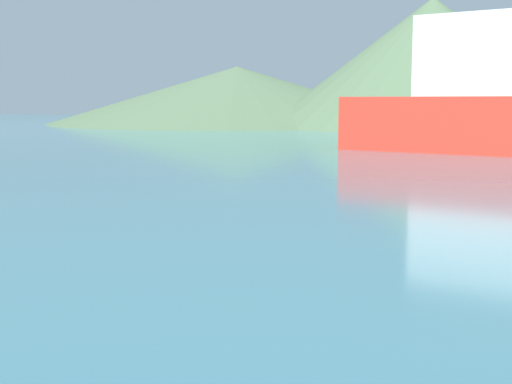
% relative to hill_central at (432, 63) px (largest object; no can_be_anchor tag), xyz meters
% --- Properties ---
extents(hill_west, '(47.59, 47.59, 7.18)m').
position_rel_hill_central_xyz_m(hill_west, '(-24.77, 2.59, -3.45)').
color(hill_west, '#4C6647').
rests_on(hill_west, ground_plane).
extents(hill_central, '(37.02, 37.02, 14.08)m').
position_rel_hill_central_xyz_m(hill_central, '(0.00, 0.00, 0.00)').
color(hill_central, '#4C6647').
rests_on(hill_central, ground_plane).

